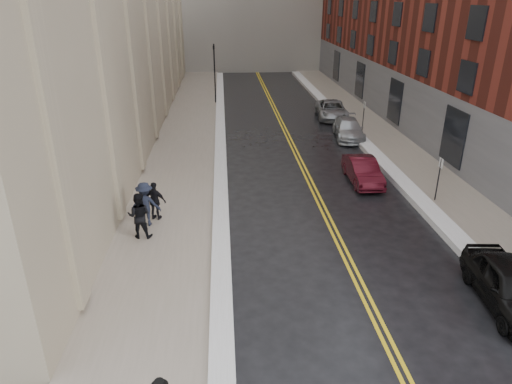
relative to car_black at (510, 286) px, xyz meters
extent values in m
plane|color=black|center=(-6.80, -0.31, -0.73)|extent=(160.00, 160.00, 0.00)
cube|color=gray|center=(-11.30, 15.69, -0.65)|extent=(4.00, 64.00, 0.15)
cube|color=gray|center=(2.20, 15.69, -0.65)|extent=(3.00, 64.00, 0.15)
cube|color=gold|center=(-4.42, 15.69, -0.72)|extent=(0.12, 64.00, 0.01)
cube|color=gold|center=(-4.18, 15.69, -0.72)|extent=(0.12, 64.00, 0.01)
cube|color=white|center=(-9.00, 15.69, -0.60)|extent=(0.70, 60.80, 0.26)
cube|color=white|center=(0.35, 15.69, -0.58)|extent=(0.85, 60.80, 0.30)
cylinder|color=black|center=(-9.40, 29.69, 1.87)|extent=(0.12, 0.12, 5.20)
imported|color=black|center=(-9.40, 29.69, 3.87)|extent=(0.18, 0.15, 0.90)
cylinder|color=black|center=(1.10, 7.69, 0.37)|extent=(0.06, 0.06, 2.20)
cube|color=white|center=(1.10, 7.69, 1.27)|extent=(0.02, 0.35, 0.45)
cylinder|color=black|center=(1.10, 19.69, 0.37)|extent=(0.06, 0.06, 2.20)
cube|color=white|center=(1.10, 19.69, 1.27)|extent=(0.02, 0.35, 0.45)
imported|color=black|center=(0.00, 0.00, 0.00)|extent=(2.12, 4.41, 1.45)
imported|color=#420B15|center=(-1.60, 10.49, -0.09)|extent=(1.40, 3.90, 1.28)
imported|color=#A1A4A8|center=(-0.25, 18.45, -0.08)|extent=(2.29, 4.64, 1.30)
imported|color=gray|center=(-0.16, 24.01, -0.05)|extent=(2.66, 5.04, 1.35)
imported|color=black|center=(-12.19, 5.09, 0.36)|extent=(0.97, 0.79, 1.88)
imported|color=black|center=(-12.10, 6.13, 0.37)|extent=(1.26, 0.77, 1.90)
imported|color=black|center=(-11.77, 6.65, 0.27)|extent=(1.07, 0.71, 1.69)
camera|label=1|loc=(-8.78, -11.26, 8.33)|focal=32.00mm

